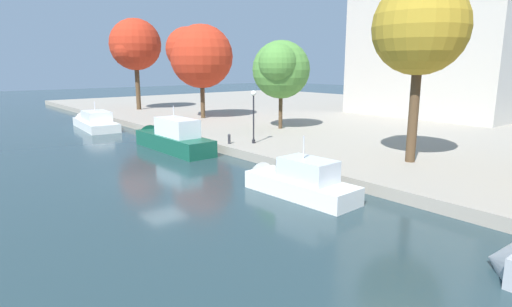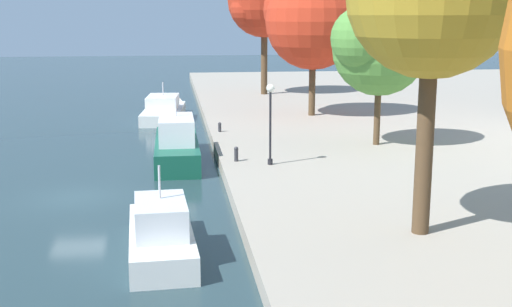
{
  "view_description": "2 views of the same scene",
  "coord_description": "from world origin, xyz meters",
  "px_view_note": "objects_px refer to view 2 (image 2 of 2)",
  "views": [
    {
      "loc": [
        23.1,
        -11.4,
        6.88
      ],
      "look_at": [
        3.64,
        4.58,
        1.56
      ],
      "focal_mm": 29.22,
      "sensor_mm": 36.0,
      "label": 1
    },
    {
      "loc": [
        30.97,
        4.59,
        8.48
      ],
      "look_at": [
        1.63,
        8.36,
        2.25
      ],
      "focal_mm": 46.49,
      "sensor_mm": 36.0,
      "label": 2
    }
  ],
  "objects_px": {
    "motor_yacht_1": "(177,146)",
    "mooring_bollard_1": "(220,127)",
    "tree_1": "(378,46)",
    "tree_4": "(309,19)",
    "lamp_post": "(270,113)",
    "motor_yacht_0": "(165,112)",
    "motor_yacht_2": "(160,234)",
    "tree_0": "(261,1)",
    "mooring_bollard_0": "(236,153)"
  },
  "relations": [
    {
      "from": "motor_yacht_0",
      "to": "motor_yacht_1",
      "type": "relative_size",
      "value": 0.99
    },
    {
      "from": "tree_4",
      "to": "tree_1",
      "type": "bearing_deg",
      "value": 6.69
    },
    {
      "from": "motor_yacht_0",
      "to": "lamp_post",
      "type": "height_order",
      "value": "lamp_post"
    },
    {
      "from": "motor_yacht_2",
      "to": "motor_yacht_1",
      "type": "bearing_deg",
      "value": -5.75
    },
    {
      "from": "motor_yacht_1",
      "to": "mooring_bollard_1",
      "type": "relative_size",
      "value": 15.85
    },
    {
      "from": "mooring_bollard_1",
      "to": "tree_0",
      "type": "bearing_deg",
      "value": 164.94
    },
    {
      "from": "motor_yacht_2",
      "to": "mooring_bollard_0",
      "type": "relative_size",
      "value": 9.44
    },
    {
      "from": "motor_yacht_2",
      "to": "tree_0",
      "type": "height_order",
      "value": "tree_0"
    },
    {
      "from": "motor_yacht_1",
      "to": "mooring_bollard_0",
      "type": "distance_m",
      "value": 5.07
    },
    {
      "from": "motor_yacht_1",
      "to": "tree_4",
      "type": "relative_size",
      "value": 0.94
    },
    {
      "from": "mooring_bollard_1",
      "to": "tree_1",
      "type": "bearing_deg",
      "value": 56.52
    },
    {
      "from": "motor_yacht_1",
      "to": "motor_yacht_2",
      "type": "xyz_separation_m",
      "value": [
        15.35,
        -0.77,
        -0.26
      ]
    },
    {
      "from": "motor_yacht_1",
      "to": "mooring_bollard_1",
      "type": "xyz_separation_m",
      "value": [
        -5.36,
        2.96,
        0.2
      ]
    },
    {
      "from": "tree_0",
      "to": "tree_4",
      "type": "bearing_deg",
      "value": 7.41
    },
    {
      "from": "tree_0",
      "to": "tree_4",
      "type": "distance_m",
      "value": 14.45
    },
    {
      "from": "motor_yacht_0",
      "to": "tree_0",
      "type": "distance_m",
      "value": 16.5
    },
    {
      "from": "motor_yacht_0",
      "to": "tree_0",
      "type": "xyz_separation_m",
      "value": [
        -9.88,
        9.43,
        9.24
      ]
    },
    {
      "from": "motor_yacht_0",
      "to": "motor_yacht_1",
      "type": "bearing_deg",
      "value": -172.09
    },
    {
      "from": "motor_yacht_2",
      "to": "lamp_post",
      "type": "bearing_deg",
      "value": -31.44
    },
    {
      "from": "mooring_bollard_1",
      "to": "mooring_bollard_0",
      "type": "bearing_deg",
      "value": 1.26
    },
    {
      "from": "motor_yacht_2",
      "to": "motor_yacht_0",
      "type": "bearing_deg",
      "value": -2.79
    },
    {
      "from": "motor_yacht_0",
      "to": "mooring_bollard_1",
      "type": "bearing_deg",
      "value": -156.14
    },
    {
      "from": "lamp_post",
      "to": "tree_4",
      "type": "relative_size",
      "value": 0.39
    },
    {
      "from": "lamp_post",
      "to": "tree_1",
      "type": "bearing_deg",
      "value": 121.88
    },
    {
      "from": "tree_0",
      "to": "motor_yacht_2",
      "type": "bearing_deg",
      "value": -12.68
    },
    {
      "from": "motor_yacht_1",
      "to": "tree_0",
      "type": "distance_m",
      "value": 29.13
    },
    {
      "from": "motor_yacht_1",
      "to": "tree_0",
      "type": "bearing_deg",
      "value": -18.03
    },
    {
      "from": "motor_yacht_1",
      "to": "motor_yacht_0",
      "type": "bearing_deg",
      "value": 2.92
    },
    {
      "from": "motor_yacht_0",
      "to": "tree_1",
      "type": "height_order",
      "value": "tree_1"
    },
    {
      "from": "tree_1",
      "to": "tree_4",
      "type": "distance_m",
      "value": 12.87
    },
    {
      "from": "mooring_bollard_1",
      "to": "tree_4",
      "type": "bearing_deg",
      "value": 132.01
    },
    {
      "from": "tree_0",
      "to": "tree_1",
      "type": "bearing_deg",
      "value": 7.07
    },
    {
      "from": "motor_yacht_2",
      "to": "tree_1",
      "type": "xyz_separation_m",
      "value": [
        -14.77,
        12.73,
        6.1
      ]
    },
    {
      "from": "tree_0",
      "to": "tree_4",
      "type": "height_order",
      "value": "tree_0"
    },
    {
      "from": "mooring_bollard_0",
      "to": "motor_yacht_1",
      "type": "bearing_deg",
      "value": -141.25
    },
    {
      "from": "motor_yacht_1",
      "to": "motor_yacht_2",
      "type": "distance_m",
      "value": 15.37
    },
    {
      "from": "lamp_post",
      "to": "tree_1",
      "type": "relative_size",
      "value": 0.49
    },
    {
      "from": "tree_0",
      "to": "tree_4",
      "type": "xyz_separation_m",
      "value": [
        14.24,
        1.85,
        -1.63
      ]
    },
    {
      "from": "mooring_bollard_1",
      "to": "motor_yacht_1",
      "type": "bearing_deg",
      "value": -28.91
    },
    {
      "from": "mooring_bollard_1",
      "to": "tree_0",
      "type": "height_order",
      "value": "tree_0"
    },
    {
      "from": "motor_yacht_0",
      "to": "motor_yacht_2",
      "type": "height_order",
      "value": "motor_yacht_2"
    },
    {
      "from": "mooring_bollard_1",
      "to": "motor_yacht_2",
      "type": "bearing_deg",
      "value": -10.21
    },
    {
      "from": "motor_yacht_1",
      "to": "mooring_bollard_0",
      "type": "bearing_deg",
      "value": -141.18
    },
    {
      "from": "motor_yacht_0",
      "to": "tree_1",
      "type": "bearing_deg",
      "value": -138.11
    },
    {
      "from": "motor_yacht_0",
      "to": "mooring_bollard_0",
      "type": "relative_size",
      "value": 12.64
    },
    {
      "from": "mooring_bollard_0",
      "to": "mooring_bollard_1",
      "type": "height_order",
      "value": "mooring_bollard_0"
    },
    {
      "from": "mooring_bollard_0",
      "to": "tree_4",
      "type": "bearing_deg",
      "value": 155.58
    },
    {
      "from": "mooring_bollard_1",
      "to": "lamp_post",
      "type": "bearing_deg",
      "value": 10.45
    },
    {
      "from": "motor_yacht_0",
      "to": "mooring_bollard_1",
      "type": "distance_m",
      "value": 11.75
    },
    {
      "from": "motor_yacht_1",
      "to": "mooring_bollard_1",
      "type": "bearing_deg",
      "value": -28.84
    }
  ]
}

